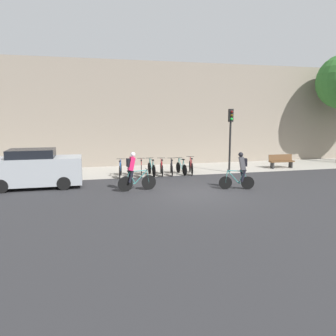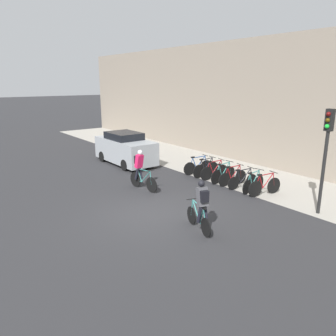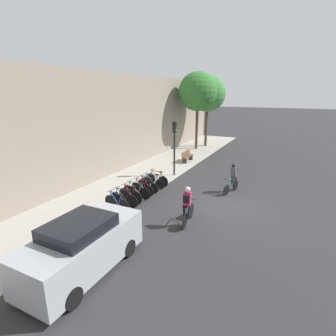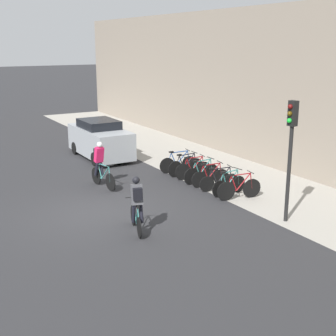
% 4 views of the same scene
% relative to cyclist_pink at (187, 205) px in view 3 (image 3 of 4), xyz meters
% --- Properties ---
extents(ground, '(200.00, 200.00, 0.00)m').
position_rel_cyclist_pink_xyz_m(ground, '(2.68, -1.30, -0.95)').
color(ground, '#2B2B2D').
extents(kerb_strip, '(44.00, 4.50, 0.01)m').
position_rel_cyclist_pink_xyz_m(kerb_strip, '(2.68, 5.45, -0.94)').
color(kerb_strip, '#A39E93').
rests_on(kerb_strip, ground).
extents(building_facade, '(44.00, 0.60, 7.05)m').
position_rel_cyclist_pink_xyz_m(building_facade, '(2.68, 8.00, 2.58)').
color(building_facade, gray).
rests_on(building_facade, ground).
extents(cyclist_pink, '(1.80, 0.50, 1.79)m').
position_rel_cyclist_pink_xyz_m(cyclist_pink, '(0.00, 0.00, 0.00)').
color(cyclist_pink, black).
rests_on(cyclist_pink, ground).
extents(cyclist_grey, '(1.59, 0.61, 1.75)m').
position_rel_cyclist_pink_xyz_m(cyclist_grey, '(4.90, -0.88, 0.00)').
color(cyclist_grey, black).
rests_on(cyclist_grey, ground).
extents(parked_bike_0, '(0.46, 1.70, 0.98)m').
position_rel_cyclist_pink_xyz_m(parked_bike_0, '(-0.21, 3.69, -0.54)').
color(parked_bike_0, black).
rests_on(parked_bike_0, ground).
extents(parked_bike_1, '(0.46, 1.70, 0.98)m').
position_rel_cyclist_pink_xyz_m(parked_bike_1, '(0.39, 3.69, -0.54)').
color(parked_bike_1, black).
rests_on(parked_bike_1, ground).
extents(parked_bike_2, '(0.46, 1.62, 0.98)m').
position_rel_cyclist_pink_xyz_m(parked_bike_2, '(0.98, 3.69, -0.54)').
color(parked_bike_2, black).
rests_on(parked_bike_2, ground).
extents(parked_bike_3, '(0.46, 1.73, 0.98)m').
position_rel_cyclist_pink_xyz_m(parked_bike_3, '(1.58, 3.69, -0.54)').
color(parked_bike_3, black).
rests_on(parked_bike_3, ground).
extents(parked_bike_4, '(0.46, 1.62, 0.96)m').
position_rel_cyclist_pink_xyz_m(parked_bike_4, '(2.17, 3.69, -0.55)').
color(parked_bike_4, black).
rests_on(parked_bike_4, ground).
extents(parked_bike_5, '(0.47, 1.61, 0.94)m').
position_rel_cyclist_pink_xyz_m(parked_bike_5, '(2.77, 3.69, -0.57)').
color(parked_bike_5, black).
rests_on(parked_bike_5, ground).
extents(parked_bike_6, '(0.46, 1.62, 0.95)m').
position_rel_cyclist_pink_xyz_m(parked_bike_6, '(3.37, 3.69, -0.56)').
color(parked_bike_6, black).
rests_on(parked_bike_6, ground).
extents(parked_bike_7, '(0.49, 1.71, 0.99)m').
position_rel_cyclist_pink_xyz_m(parked_bike_7, '(3.96, 3.69, -0.53)').
color(parked_bike_7, black).
rests_on(parked_bike_7, ground).
extents(traffic_light_pole, '(0.26, 0.30, 3.81)m').
position_rel_cyclist_pink_xyz_m(traffic_light_pole, '(6.39, 3.61, 1.68)').
color(traffic_light_pole, black).
rests_on(traffic_light_pole, ground).
extents(bench, '(1.70, 0.44, 0.89)m').
position_rel_cyclist_pink_xyz_m(bench, '(10.37, 4.26, -0.47)').
color(bench, brown).
rests_on(bench, ground).
extents(parked_car, '(4.30, 1.84, 1.85)m').
position_rel_cyclist_pink_xyz_m(parked_car, '(-4.44, 1.82, -0.05)').
color(parked_car, '#9EA3A8').
rests_on(parked_car, ground).
extents(street_tree_0, '(3.83, 3.83, 7.54)m').
position_rel_cyclist_pink_xyz_m(street_tree_0, '(17.72, 5.09, 4.65)').
color(street_tree_0, '#4C3823').
rests_on(street_tree_0, ground).
extents(street_tree_1, '(3.86, 3.86, 7.73)m').
position_rel_cyclist_pink_xyz_m(street_tree_1, '(15.89, 5.50, 4.83)').
color(street_tree_1, '#4C3823').
rests_on(street_tree_1, ground).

